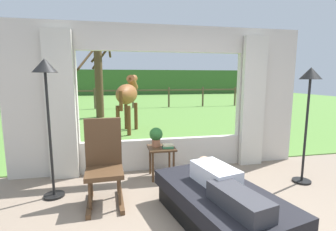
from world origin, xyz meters
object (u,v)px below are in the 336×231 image
object	(u,v)px
floor_lamp_right	(309,91)
horse	(128,94)
recliner_sofa	(219,206)
reclining_person	(222,182)
book_stack	(168,146)
floor_lamp_left	(46,87)
rocking_chair	(104,162)
pasture_tree	(99,76)
potted_plant	(156,136)
side_table	(161,153)

from	to	relation	value
floor_lamp_right	horse	bearing A→B (deg)	121.07
recliner_sofa	reclining_person	bearing A→B (deg)	-103.39
book_stack	floor_lamp_left	bearing A→B (deg)	-169.42
rocking_chair	horse	distance (m)	4.33
recliner_sofa	reclining_person	xyz separation A→B (m)	(0.00, -0.05, 0.30)
horse	reclining_person	bearing A→B (deg)	-63.19
horse	pasture_tree	bearing A→B (deg)	126.70
floor_lamp_right	horse	distance (m)	4.99
reclining_person	pasture_tree	distance (m)	8.45
book_stack	floor_lamp_left	xyz separation A→B (m)	(-1.70, -0.32, 0.99)
potted_plant	pasture_tree	xyz separation A→B (m)	(-1.35, 6.60, 1.02)
potted_plant	floor_lamp_left	bearing A→B (deg)	-164.00
floor_lamp_right	pasture_tree	distance (m)	8.15
reclining_person	rocking_chair	bearing A→B (deg)	132.97
rocking_chair	book_stack	distance (m)	1.14
rocking_chair	recliner_sofa	bearing A→B (deg)	-34.95
rocking_chair	potted_plant	world-z (taller)	rocking_chair
recliner_sofa	floor_lamp_left	size ratio (longest dim) A/B	0.98
recliner_sofa	side_table	size ratio (longest dim) A/B	3.58
potted_plant	pasture_tree	distance (m)	6.81
floor_lamp_left	reclining_person	bearing A→B (deg)	-29.17
horse	pasture_tree	world-z (taller)	pasture_tree
side_table	recliner_sofa	bearing A→B (deg)	-74.22
reclining_person	rocking_chair	size ratio (longest dim) A/B	1.27
rocking_chair	pasture_tree	world-z (taller)	pasture_tree
book_stack	floor_lamp_left	size ratio (longest dim) A/B	0.10
recliner_sofa	floor_lamp_right	distance (m)	2.31
rocking_chair	potted_plant	bearing A→B (deg)	37.90
side_table	rocking_chair	bearing A→B (deg)	-144.39
book_stack	potted_plant	bearing A→B (deg)	146.11
rocking_chair	floor_lamp_right	bearing A→B (deg)	-2.92
potted_plant	horse	xyz separation A→B (m)	(-0.32, 3.57, 0.45)
recliner_sofa	pasture_tree	size ratio (longest dim) A/B	0.53
reclining_person	horse	bearing A→B (deg)	85.57
floor_lamp_left	rocking_chair	bearing A→B (deg)	-19.99
potted_plant	floor_lamp_left	xyz separation A→B (m)	(-1.52, -0.44, 0.84)
potted_plant	side_table	bearing A→B (deg)	-36.87
recliner_sofa	potted_plant	size ratio (longest dim) A/B	5.82
pasture_tree	side_table	bearing A→B (deg)	-77.85
rocking_chair	side_table	xyz separation A→B (m)	(0.89, 0.64, -0.12)
reclining_person	rocking_chair	xyz separation A→B (m)	(-1.30, 0.86, 0.02)
floor_lamp_right	potted_plant	bearing A→B (deg)	162.70
floor_lamp_right	side_table	bearing A→B (deg)	163.55
pasture_tree	rocking_chair	bearing A→B (deg)	-85.73
potted_plant	floor_lamp_right	distance (m)	2.48
reclining_person	side_table	xyz separation A→B (m)	(-0.41, 1.50, -0.10)
book_stack	reclining_person	bearing A→B (deg)	-77.76
recliner_sofa	horse	world-z (taller)	horse
reclining_person	horse	world-z (taller)	horse
floor_lamp_left	floor_lamp_right	world-z (taller)	floor_lamp_left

